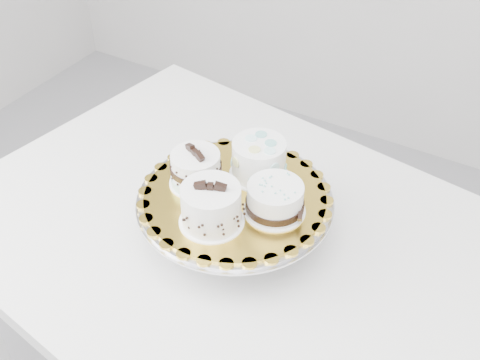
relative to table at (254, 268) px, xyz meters
The scene contains 7 objects.
table is the anchor object (origin of this frame).
cake_stand 0.15m from the table, behind, with size 0.37×0.37×0.10m.
cake_board 0.18m from the table, behind, with size 0.34×0.34×0.00m, color gold.
cake_swirl 0.24m from the table, 114.86° to the right, with size 0.14×0.14×0.09m.
cake_banded 0.24m from the table, behind, with size 0.12×0.12×0.08m.
cake_dots 0.23m from the table, 114.09° to the left, with size 0.12×0.12×0.08m.
cake_ribbon 0.21m from the table, ahead, with size 0.13×0.13×0.06m.
Camera 1 is at (0.47, -0.46, 1.59)m, focal length 45.00 mm.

